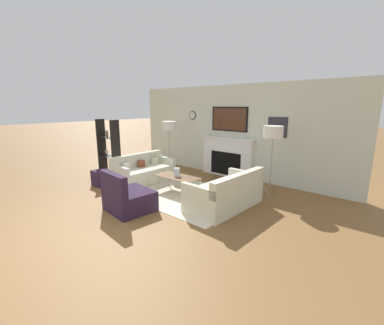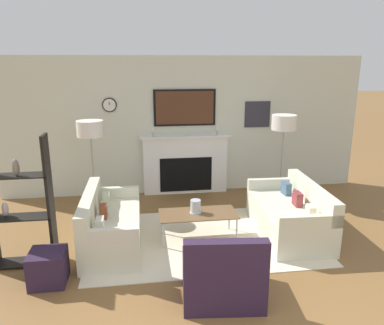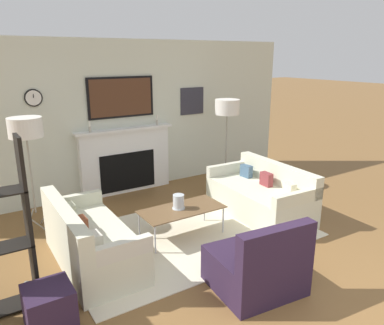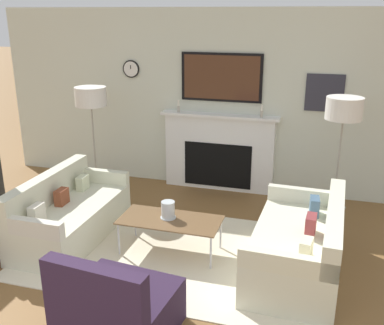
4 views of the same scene
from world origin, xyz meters
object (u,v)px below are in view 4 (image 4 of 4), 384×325
at_px(couch_left, 69,216).
at_px(hurricane_candle, 168,211).
at_px(floor_lamp_right, 344,110).
at_px(coffee_table, 170,221).
at_px(floor_lamp_left, 91,98).
at_px(armchair, 117,310).
at_px(couch_right, 300,247).

relative_size(couch_left, hurricane_candle, 8.46).
distance_m(couch_left, floor_lamp_right, 3.59).
bearing_deg(coffee_table, hurricane_candle, 138.69).
height_order(couch_left, floor_lamp_right, floor_lamp_right).
relative_size(hurricane_candle, floor_lamp_left, 0.12).
bearing_deg(floor_lamp_right, armchair, -121.73).
bearing_deg(couch_right, hurricane_candle, 178.15).
relative_size(couch_right, coffee_table, 1.51).
distance_m(couch_left, floor_lamp_left, 1.84).
distance_m(floor_lamp_left, floor_lamp_right, 3.44).
bearing_deg(couch_left, coffee_table, 0.74).
relative_size(armchair, hurricane_candle, 4.78).
height_order(couch_left, coffee_table, couch_left).
relative_size(floor_lamp_left, floor_lamp_right, 0.98).
bearing_deg(floor_lamp_right, couch_right, -104.46).
bearing_deg(floor_lamp_left, couch_right, -23.95).
height_order(couch_left, hurricane_candle, couch_left).
relative_size(hurricane_candle, floor_lamp_right, 0.12).
xyz_separation_m(hurricane_candle, floor_lamp_left, (-1.61, 1.32, 0.97)).
distance_m(armchair, floor_lamp_right, 3.55).
xyz_separation_m(armchair, floor_lamp_right, (1.75, 2.84, 1.23)).
bearing_deg(couch_left, hurricane_candle, 2.11).
distance_m(coffee_table, floor_lamp_left, 2.39).
xyz_separation_m(couch_left, coffee_table, (1.30, 0.02, 0.10)).
height_order(hurricane_candle, floor_lamp_right, floor_lamp_right).
distance_m(couch_right, armchair, 2.03).
xyz_separation_m(couch_left, hurricane_candle, (1.26, 0.05, 0.21)).
relative_size(armchair, floor_lamp_right, 0.57).
relative_size(coffee_table, floor_lamp_right, 0.69).
height_order(armchair, floor_lamp_right, floor_lamp_right).
bearing_deg(hurricane_candle, couch_right, -1.85).
bearing_deg(hurricane_candle, floor_lamp_right, 35.91).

